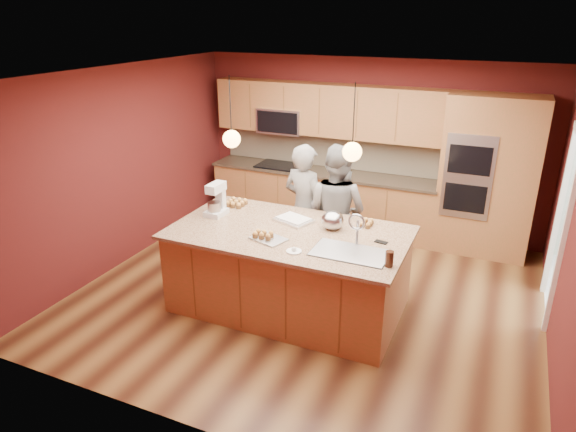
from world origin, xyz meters
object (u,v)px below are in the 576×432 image
at_px(person_left, 304,209).
at_px(stand_mixer, 216,201).
at_px(person_right, 336,212).
at_px(island, 290,269).
at_px(mixing_bowl, 333,220).

height_order(person_left, stand_mixer, person_left).
distance_m(person_left, person_right, 0.45).
bearing_deg(stand_mixer, island, -4.74).
relative_size(person_left, mixing_bowl, 6.69).
height_order(island, stand_mixer, stand_mixer).
bearing_deg(island, person_left, 102.88).
distance_m(island, stand_mixer, 1.23).
xyz_separation_m(person_left, person_right, (0.45, 0.00, 0.02)).
relative_size(island, stand_mixer, 6.69).
bearing_deg(person_left, island, 119.03).
relative_size(island, person_left, 1.53).
bearing_deg(island, stand_mixer, 173.78).
bearing_deg(stand_mixer, mixing_bowl, 7.29).
bearing_deg(person_right, mixing_bowl, 120.18).
bearing_deg(mixing_bowl, stand_mixer, -174.19).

